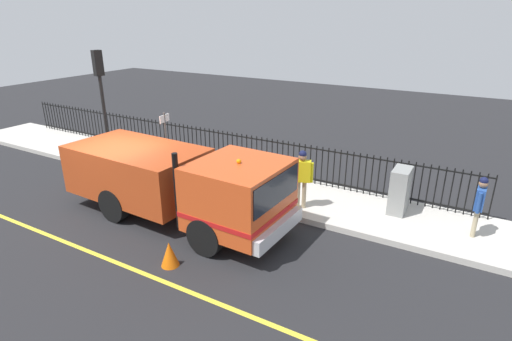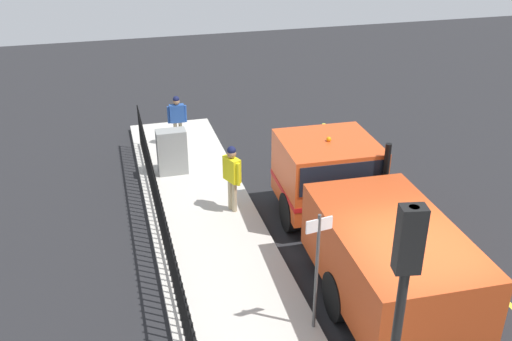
% 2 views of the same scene
% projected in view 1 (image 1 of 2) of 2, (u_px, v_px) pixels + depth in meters
% --- Properties ---
extents(ground_plane, '(50.25, 50.25, 0.00)m').
position_uv_depth(ground_plane, '(120.00, 207.00, 12.40)').
color(ground_plane, '#232326').
rests_on(ground_plane, ground).
extents(sidewalk_slab, '(2.69, 22.84, 0.17)m').
position_uv_depth(sidewalk_slab, '(186.00, 172.00, 14.92)').
color(sidewalk_slab, beige).
rests_on(sidewalk_slab, ground).
extents(lane_marking, '(0.12, 20.56, 0.01)m').
position_uv_depth(lane_marking, '(56.00, 238.00, 10.65)').
color(lane_marking, yellow).
rests_on(lane_marking, ground).
extents(work_truck, '(2.49, 6.88, 2.43)m').
position_uv_depth(work_truck, '(183.00, 181.00, 11.08)').
color(work_truck, '#D84C1E').
rests_on(work_truck, ground).
extents(worker_standing, '(0.38, 0.61, 1.75)m').
position_uv_depth(worker_standing, '(302.00, 173.00, 11.60)').
color(worker_standing, yellow).
rests_on(worker_standing, sidewalk_slab).
extents(pedestrian_distant, '(0.60, 0.22, 1.60)m').
position_uv_depth(pedestrian_distant, '(480.00, 200.00, 10.11)').
color(pedestrian_distant, '#264C99').
rests_on(pedestrian_distant, sidewalk_slab).
extents(iron_fence, '(0.04, 19.45, 1.32)m').
position_uv_depth(iron_fence, '(203.00, 144.00, 15.56)').
color(iron_fence, black).
rests_on(iron_fence, sidewalk_slab).
extents(traffic_light_near, '(0.33, 0.26, 4.17)m').
position_uv_depth(traffic_light_near, '(101.00, 87.00, 14.12)').
color(traffic_light_near, black).
rests_on(traffic_light_near, sidewalk_slab).
extents(utility_cabinet, '(0.83, 0.46, 1.30)m').
position_uv_depth(utility_cabinet, '(400.00, 190.00, 11.52)').
color(utility_cabinet, gray).
rests_on(utility_cabinet, sidewalk_slab).
extents(traffic_cone, '(0.42, 0.42, 0.60)m').
position_uv_depth(traffic_cone, '(170.00, 254.00, 9.41)').
color(traffic_cone, orange).
rests_on(traffic_cone, ground).
extents(street_sign, '(0.50, 0.10, 2.40)m').
position_uv_depth(street_sign, '(166.00, 140.00, 13.21)').
color(street_sign, '#4C4C4C').
rests_on(street_sign, sidewalk_slab).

